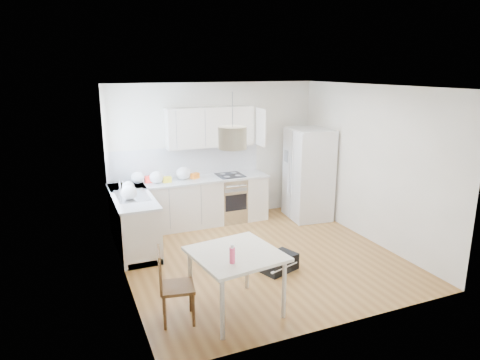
# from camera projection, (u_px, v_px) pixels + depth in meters

# --- Properties ---
(floor) EXTENTS (4.20, 4.20, 0.00)m
(floor) POSITION_uv_depth(u_px,v_px,m) (260.00, 256.00, 6.93)
(floor) COLOR brown
(floor) RESTS_ON ground
(ceiling) EXTENTS (4.20, 4.20, 0.00)m
(ceiling) POSITION_uv_depth(u_px,v_px,m) (262.00, 86.00, 6.25)
(ceiling) COLOR white
(ceiling) RESTS_ON wall_back
(wall_back) EXTENTS (4.20, 0.00, 4.20)m
(wall_back) POSITION_uv_depth(u_px,v_px,m) (215.00, 152.00, 8.46)
(wall_back) COLOR beige
(wall_back) RESTS_ON floor
(wall_left) EXTENTS (0.00, 4.20, 4.20)m
(wall_left) POSITION_uv_depth(u_px,v_px,m) (121.00, 190.00, 5.80)
(wall_left) COLOR beige
(wall_left) RESTS_ON floor
(wall_right) EXTENTS (0.00, 4.20, 4.20)m
(wall_right) POSITION_uv_depth(u_px,v_px,m) (371.00, 164.00, 7.38)
(wall_right) COLOR beige
(wall_right) RESTS_ON floor
(window_glassblock) EXTENTS (0.02, 1.00, 1.00)m
(window_glassblock) POSITION_uv_depth(u_px,v_px,m) (110.00, 147.00, 6.73)
(window_glassblock) COLOR #BFE0F9
(window_glassblock) RESTS_ON wall_left
(cabinets_back) EXTENTS (3.00, 0.60, 0.88)m
(cabinets_back) POSITION_uv_depth(u_px,v_px,m) (192.00, 204.00, 8.20)
(cabinets_back) COLOR beige
(cabinets_back) RESTS_ON floor
(cabinets_left) EXTENTS (0.60, 1.80, 0.88)m
(cabinets_left) POSITION_uv_depth(u_px,v_px,m) (133.00, 222.00, 7.22)
(cabinets_left) COLOR beige
(cabinets_left) RESTS_ON floor
(counter_back) EXTENTS (3.02, 0.64, 0.04)m
(counter_back) POSITION_uv_depth(u_px,v_px,m) (191.00, 180.00, 8.09)
(counter_back) COLOR #AFB2B4
(counter_back) RESTS_ON cabinets_back
(counter_left) EXTENTS (0.64, 1.82, 0.04)m
(counter_left) POSITION_uv_depth(u_px,v_px,m) (132.00, 196.00, 7.10)
(counter_left) COLOR #AFB2B4
(counter_left) RESTS_ON cabinets_left
(backsplash_back) EXTENTS (3.00, 0.01, 0.58)m
(backsplash_back) POSITION_uv_depth(u_px,v_px,m) (186.00, 161.00, 8.27)
(backsplash_back) COLOR white
(backsplash_back) RESTS_ON wall_back
(backsplash_left) EXTENTS (0.01, 1.80, 0.58)m
(backsplash_left) POSITION_uv_depth(u_px,v_px,m) (112.00, 180.00, 6.91)
(backsplash_left) COLOR white
(backsplash_left) RESTS_ON wall_left
(upper_cabinets) EXTENTS (1.70, 0.32, 0.75)m
(upper_cabinets) POSITION_uv_depth(u_px,v_px,m) (210.00, 127.00, 8.13)
(upper_cabinets) COLOR beige
(upper_cabinets) RESTS_ON wall_back
(range_oven) EXTENTS (0.50, 0.61, 0.88)m
(range_oven) POSITION_uv_depth(u_px,v_px,m) (230.00, 199.00, 8.50)
(range_oven) COLOR #B2B5B7
(range_oven) RESTS_ON floor
(sink) EXTENTS (0.50, 0.80, 0.16)m
(sink) POSITION_uv_depth(u_px,v_px,m) (132.00, 196.00, 7.05)
(sink) COLOR #B2B5B7
(sink) RESTS_ON counter_left
(refrigerator) EXTENTS (0.95, 0.99, 1.81)m
(refrigerator) POSITION_uv_depth(u_px,v_px,m) (309.00, 174.00, 8.57)
(refrigerator) COLOR white
(refrigerator) RESTS_ON floor
(dining_table) EXTENTS (1.14, 1.14, 0.79)m
(dining_table) POSITION_uv_depth(u_px,v_px,m) (236.00, 259.00, 5.20)
(dining_table) COLOR beige
(dining_table) RESTS_ON floor
(dining_chair) EXTENTS (0.45, 0.45, 0.93)m
(dining_chair) POSITION_uv_depth(u_px,v_px,m) (177.00, 285.00, 5.06)
(dining_chair) COLOR #492C16
(dining_chair) RESTS_ON floor
(drink_bottle) EXTENTS (0.08, 0.08, 0.23)m
(drink_bottle) POSITION_uv_depth(u_px,v_px,m) (232.00, 254.00, 4.87)
(drink_bottle) COLOR #F44371
(drink_bottle) RESTS_ON dining_table
(gym_bag) EXTENTS (0.62, 0.51, 0.25)m
(gym_bag) POSITION_uv_depth(u_px,v_px,m) (279.00, 263.00, 6.43)
(gym_bag) COLOR black
(gym_bag) RESTS_ON floor
(pendant_lamp) EXTENTS (0.42, 0.42, 0.25)m
(pendant_lamp) POSITION_uv_depth(u_px,v_px,m) (233.00, 138.00, 4.92)
(pendant_lamp) COLOR #BCAD91
(pendant_lamp) RESTS_ON ceiling
(grocery_bag_a) EXTENTS (0.25, 0.21, 0.22)m
(grocery_bag_a) POSITION_uv_depth(u_px,v_px,m) (138.00, 178.00, 7.76)
(grocery_bag_a) COLOR white
(grocery_bag_a) RESTS_ON counter_back
(grocery_bag_b) EXTENTS (0.25, 0.22, 0.23)m
(grocery_bag_b) POSITION_uv_depth(u_px,v_px,m) (156.00, 177.00, 7.76)
(grocery_bag_b) COLOR white
(grocery_bag_b) RESTS_ON counter_back
(grocery_bag_c) EXTENTS (0.27, 0.23, 0.24)m
(grocery_bag_c) POSITION_uv_depth(u_px,v_px,m) (183.00, 173.00, 8.04)
(grocery_bag_c) COLOR white
(grocery_bag_c) RESTS_ON counter_back
(grocery_bag_d) EXTENTS (0.21, 0.18, 0.19)m
(grocery_bag_d) POSITION_uv_depth(u_px,v_px,m) (128.00, 187.00, 7.23)
(grocery_bag_d) COLOR white
(grocery_bag_d) RESTS_ON counter_back
(grocery_bag_e) EXTENTS (0.26, 0.22, 0.23)m
(grocery_bag_e) POSITION_uv_depth(u_px,v_px,m) (129.00, 192.00, 6.82)
(grocery_bag_e) COLOR white
(grocery_bag_e) RESTS_ON counter_left
(snack_orange) EXTENTS (0.18, 0.15, 0.11)m
(snack_orange) POSITION_uv_depth(u_px,v_px,m) (195.00, 176.00, 8.13)
(snack_orange) COLOR orange
(snack_orange) RESTS_ON counter_back
(snack_yellow) EXTENTS (0.16, 0.10, 0.11)m
(snack_yellow) POSITION_uv_depth(u_px,v_px,m) (167.00, 179.00, 7.86)
(snack_yellow) COLOR yellow
(snack_yellow) RESTS_ON counter_back
(snack_red) EXTENTS (0.18, 0.11, 0.12)m
(snack_red) POSITION_uv_depth(u_px,v_px,m) (150.00, 179.00, 7.85)
(snack_red) COLOR red
(snack_red) RESTS_ON counter_back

